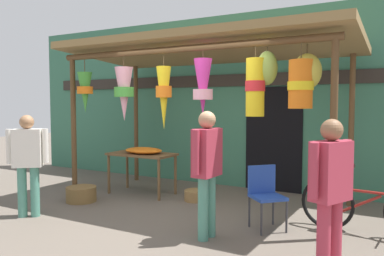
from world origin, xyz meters
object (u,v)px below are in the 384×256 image
(wicker_basket_by_table, at_px, (196,195))
(parked_bicycle, at_px, (368,208))
(display_table, at_px, (142,158))
(flower_heap_on_table, at_px, (144,150))
(wicker_basket_spare, at_px, (81,194))
(shopper_by_bananas, at_px, (331,186))
(folding_chair, at_px, (265,191))
(customer_foreground, at_px, (28,158))
(passerby_at_right, at_px, (207,164))

(wicker_basket_by_table, xyz_separation_m, parked_bicycle, (2.75, -0.44, 0.26))
(display_table, bearing_deg, flower_heap_on_table, -14.08)
(flower_heap_on_table, distance_m, wicker_basket_spare, 1.34)
(wicker_basket_by_table, bearing_deg, display_table, -178.01)
(wicker_basket_by_table, height_order, shopper_by_bananas, shopper_by_bananas)
(folding_chair, xyz_separation_m, wicker_basket_by_table, (-1.51, 0.84, -0.41))
(wicker_basket_by_table, relative_size, customer_foreground, 0.27)
(passerby_at_right, bearing_deg, customer_foreground, -170.53)
(wicker_basket_spare, height_order, shopper_by_bananas, shopper_by_bananas)
(display_table, height_order, wicker_basket_by_table, display_table)
(folding_chair, height_order, parked_bicycle, parked_bicycle)
(shopper_by_bananas, bearing_deg, customer_foreground, -179.43)
(flower_heap_on_table, bearing_deg, wicker_basket_spare, -124.04)
(customer_foreground, bearing_deg, wicker_basket_spare, 88.37)
(wicker_basket_by_table, xyz_separation_m, shopper_by_bananas, (2.53, -1.99, 0.81))
(wicker_basket_spare, distance_m, shopper_by_bananas, 4.41)
(display_table, height_order, shopper_by_bananas, shopper_by_bananas)
(parked_bicycle, bearing_deg, flower_heap_on_table, 174.21)
(wicker_basket_by_table, height_order, passerby_at_right, passerby_at_right)
(display_table, distance_m, passerby_at_right, 2.63)
(wicker_basket_by_table, xyz_separation_m, passerby_at_right, (1.00, -1.57, 0.84))
(folding_chair, height_order, wicker_basket_spare, folding_chair)
(flower_heap_on_table, relative_size, folding_chair, 0.88)
(wicker_basket_spare, bearing_deg, shopper_by_bananas, -13.11)
(wicker_basket_spare, xyz_separation_m, parked_bicycle, (4.45, 0.56, 0.22))
(customer_foreground, relative_size, passerby_at_right, 0.95)
(passerby_at_right, bearing_deg, shopper_by_bananas, -15.20)
(wicker_basket_by_table, relative_size, shopper_by_bananas, 0.26)
(wicker_basket_spare, relative_size, customer_foreground, 0.34)
(flower_heap_on_table, relative_size, wicker_basket_by_table, 1.82)
(customer_foreground, bearing_deg, shopper_by_bananas, 0.57)
(wicker_basket_by_table, bearing_deg, customer_foreground, -130.40)
(flower_heap_on_table, xyz_separation_m, shopper_by_bananas, (3.58, -1.93, 0.08))
(wicker_basket_spare, height_order, customer_foreground, customer_foreground)
(flower_heap_on_table, bearing_deg, wicker_basket_by_table, 2.97)
(wicker_basket_spare, bearing_deg, flower_heap_on_table, 55.96)
(display_table, bearing_deg, shopper_by_bananas, -28.11)
(folding_chair, height_order, wicker_basket_by_table, folding_chair)
(shopper_by_bananas, bearing_deg, parked_bicycle, 81.67)
(display_table, height_order, flower_heap_on_table, flower_heap_on_table)
(customer_foreground, bearing_deg, parked_bicycle, 19.52)
(folding_chair, height_order, passerby_at_right, passerby_at_right)
(folding_chair, distance_m, parked_bicycle, 1.31)
(display_table, bearing_deg, passerby_at_right, -35.84)
(display_table, relative_size, wicker_basket_by_table, 3.03)
(wicker_basket_spare, distance_m, passerby_at_right, 2.88)
(display_table, relative_size, wicker_basket_spare, 2.40)
(parked_bicycle, relative_size, passerby_at_right, 1.10)
(folding_chair, xyz_separation_m, passerby_at_right, (-0.51, -0.73, 0.43))
(wicker_basket_spare, height_order, parked_bicycle, parked_bicycle)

